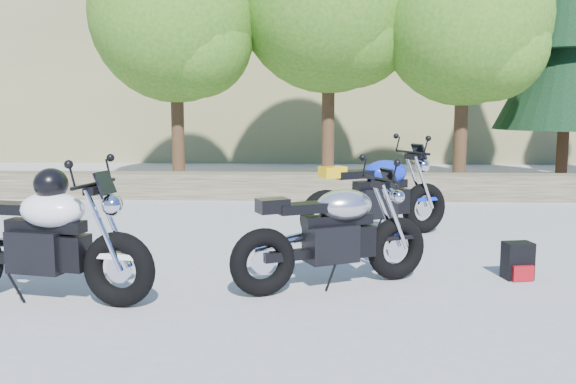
% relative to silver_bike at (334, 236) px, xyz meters
% --- Properties ---
extents(ground, '(90.00, 90.00, 0.00)m').
position_rel_silver_bike_xyz_m(ground, '(-0.73, 0.54, -0.53)').
color(ground, gray).
rests_on(ground, ground).
extents(stone_wall, '(22.00, 0.55, 0.50)m').
position_rel_silver_bike_xyz_m(stone_wall, '(-0.73, 6.04, -0.28)').
color(stone_wall, '#484130').
rests_on(stone_wall, ground).
extents(tree_decid_left, '(3.67, 3.67, 5.62)m').
position_rel_silver_bike_xyz_m(tree_decid_left, '(-3.12, 7.68, 3.11)').
color(tree_decid_left, '#382314').
rests_on(tree_decid_left, ground).
extents(tree_decid_mid, '(4.08, 4.08, 6.24)m').
position_rel_silver_bike_xyz_m(tree_decid_mid, '(0.18, 8.08, 3.51)').
color(tree_decid_mid, '#382314').
rests_on(tree_decid_mid, ground).
extents(tree_decid_right, '(3.54, 3.54, 5.41)m').
position_rel_silver_bike_xyz_m(tree_decid_right, '(2.98, 7.48, 2.97)').
color(tree_decid_right, '#382314').
rests_on(tree_decid_right, ground).
extents(conifer_near, '(3.17, 3.17, 7.06)m').
position_rel_silver_bike_xyz_m(conifer_near, '(5.47, 8.74, 3.15)').
color(conifer_near, '#382314').
rests_on(conifer_near, ground).
extents(silver_bike, '(2.01, 1.09, 1.08)m').
position_rel_silver_bike_xyz_m(silver_bike, '(0.00, 0.00, 0.00)').
color(silver_bike, black).
rests_on(silver_bike, ground).
extents(white_bike, '(2.24, 0.77, 1.25)m').
position_rel_silver_bike_xyz_m(white_bike, '(-2.72, -0.57, 0.09)').
color(white_bike, black).
rests_on(white_bike, ground).
extents(blue_bike, '(2.13, 1.29, 1.17)m').
position_rel_silver_bike_xyz_m(blue_bike, '(0.66, 2.42, 0.05)').
color(blue_bike, black).
rests_on(blue_bike, ground).
extents(backpack, '(0.32, 0.29, 0.39)m').
position_rel_silver_bike_xyz_m(backpack, '(1.94, 0.40, -0.34)').
color(backpack, black).
rests_on(backpack, ground).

